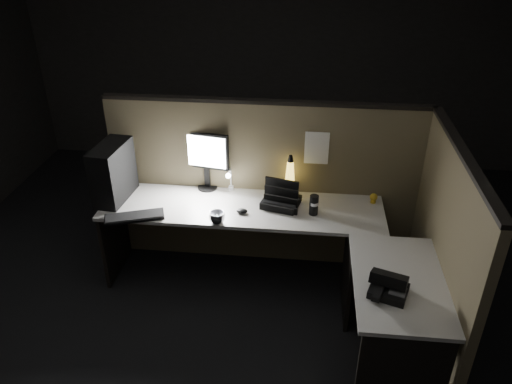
# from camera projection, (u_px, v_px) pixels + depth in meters

# --- Properties ---
(floor) EXTENTS (6.00, 6.00, 0.00)m
(floor) POSITION_uv_depth(u_px,v_px,m) (252.00, 327.00, 3.90)
(floor) COLOR black
(floor) RESTS_ON ground
(room_shell) EXTENTS (6.00, 6.00, 6.00)m
(room_shell) POSITION_uv_depth(u_px,v_px,m) (251.00, 136.00, 3.10)
(room_shell) COLOR silver
(room_shell) RESTS_ON ground
(partition_back) EXTENTS (2.66, 0.06, 1.50)m
(partition_back) POSITION_uv_depth(u_px,v_px,m) (264.00, 186.00, 4.33)
(partition_back) COLOR brown
(partition_back) RESTS_ON ground
(partition_right) EXTENTS (0.06, 1.66, 1.50)m
(partition_right) POSITION_uv_depth(u_px,v_px,m) (442.00, 253.00, 3.49)
(partition_right) COLOR brown
(partition_right) RESTS_ON ground
(desk) EXTENTS (2.60, 1.60, 0.73)m
(desk) POSITION_uv_depth(u_px,v_px,m) (279.00, 249.00, 3.82)
(desk) COLOR #B8B5AE
(desk) RESTS_ON ground
(pc_tower) EXTENTS (0.25, 0.47, 0.48)m
(pc_tower) POSITION_uv_depth(u_px,v_px,m) (113.00, 172.00, 4.09)
(pc_tower) COLOR black
(pc_tower) RESTS_ON desk
(monitor) EXTENTS (0.40, 0.17, 0.51)m
(monitor) POSITION_uv_depth(u_px,v_px,m) (206.00, 155.00, 4.20)
(monitor) COLOR black
(monitor) RESTS_ON desk
(keyboard) EXTENTS (0.48, 0.29, 0.02)m
(keyboard) POSITION_uv_depth(u_px,v_px,m) (134.00, 217.00, 3.92)
(keyboard) COLOR black
(keyboard) RESTS_ON desk
(mouse) EXTENTS (0.09, 0.07, 0.03)m
(mouse) POSITION_uv_depth(u_px,v_px,m) (242.00, 211.00, 3.98)
(mouse) COLOR black
(mouse) RESTS_ON desk
(clip_lamp) EXTENTS (0.04, 0.17, 0.22)m
(clip_lamp) POSITION_uv_depth(u_px,v_px,m) (230.00, 179.00, 4.21)
(clip_lamp) COLOR white
(clip_lamp) RESTS_ON desk
(organizer) EXTENTS (0.34, 0.31, 0.22)m
(organizer) POSITION_uv_depth(u_px,v_px,m) (281.00, 199.00, 4.08)
(organizer) COLOR black
(organizer) RESTS_ON desk
(lava_lamp) EXTENTS (0.10, 0.10, 0.38)m
(lava_lamp) POSITION_uv_depth(u_px,v_px,m) (290.00, 179.00, 4.15)
(lava_lamp) COLOR black
(lava_lamp) RESTS_ON desk
(travel_mug) EXTENTS (0.07, 0.07, 0.17)m
(travel_mug) POSITION_uv_depth(u_px,v_px,m) (314.00, 205.00, 3.94)
(travel_mug) COLOR black
(travel_mug) RESTS_ON desk
(steel_mug) EXTENTS (0.13, 0.13, 0.10)m
(steel_mug) POSITION_uv_depth(u_px,v_px,m) (217.00, 218.00, 3.84)
(steel_mug) COLOR #B4B4BB
(steel_mug) RESTS_ON desk
(figurine) EXTENTS (0.06, 0.06, 0.06)m
(figurine) POSITION_uv_depth(u_px,v_px,m) (374.00, 197.00, 4.10)
(figurine) COLOR gold
(figurine) RESTS_ON desk
(pinned_paper) EXTENTS (0.20, 0.00, 0.28)m
(pinned_paper) POSITION_uv_depth(u_px,v_px,m) (317.00, 148.00, 4.06)
(pinned_paper) COLOR white
(pinned_paper) RESTS_ON partition_back
(desk_phone) EXTENTS (0.28, 0.28, 0.14)m
(desk_phone) POSITION_uv_depth(u_px,v_px,m) (388.00, 286.00, 3.14)
(desk_phone) COLOR black
(desk_phone) RESTS_ON desk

